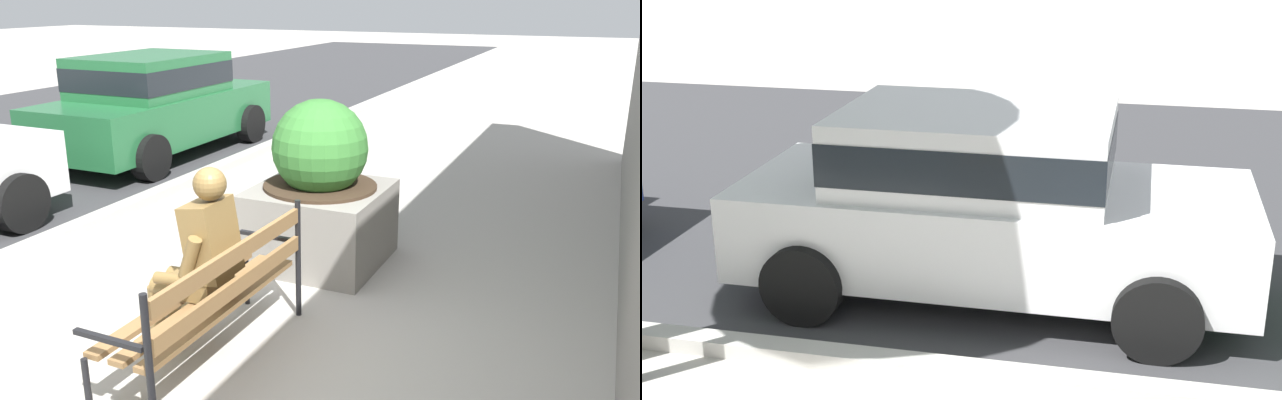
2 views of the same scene
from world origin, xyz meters
TOP-DOWN VIEW (x-y plane):
  - street_surface at (0.00, 7.50)m, footprint 60.00×9.00m
  - curb_stone at (0.00, 2.90)m, footprint 60.00×0.20m
  - parked_car_white at (0.12, 4.33)m, footprint 4.10×1.93m

SIDE VIEW (x-z plane):
  - street_surface at x=0.00m, z-range 0.00..0.01m
  - curb_stone at x=0.00m, z-range 0.00..0.12m
  - parked_car_white at x=0.12m, z-range 0.06..1.62m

